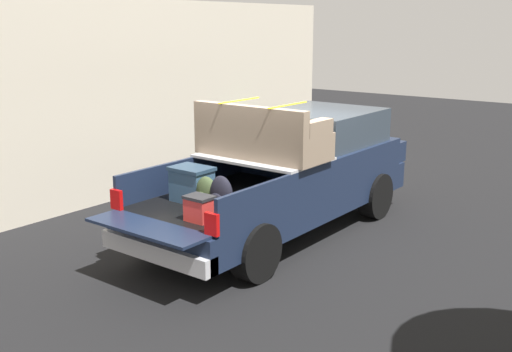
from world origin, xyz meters
name	(u,v)px	position (x,y,z in m)	size (l,w,h in m)	color
ground_plane	(278,233)	(0.00, 0.00, 0.00)	(40.00, 40.00, 0.00)	black
pickup_truck	(291,172)	(0.37, 0.00, 0.98)	(6.05, 2.06, 2.23)	#162138
building_facade	(160,95)	(1.12, 3.87, 1.93)	(11.31, 0.36, 3.86)	beige
trash_can	(253,148)	(3.51, 3.25, 0.50)	(0.60, 0.60, 0.98)	#1E592D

